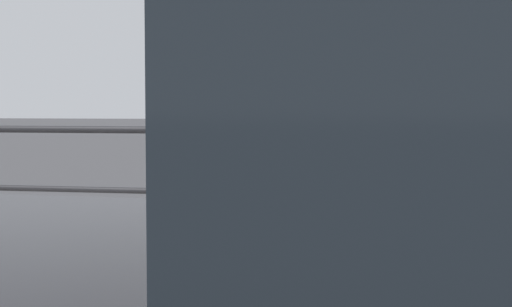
{
  "coord_description": "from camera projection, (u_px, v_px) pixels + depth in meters",
  "views": [
    {
      "loc": [
        0.23,
        -3.31,
        1.48
      ],
      "look_at": [
        -0.47,
        0.33,
        1.26
      ],
      "focal_mm": 56.05,
      "sensor_mm": 36.0,
      "label": 1
    }
  ],
  "objects": [
    {
      "name": "background_railing",
      "position": [
        379.0,
        171.0,
        6.29
      ],
      "size": [
        24.06,
        0.06,
        1.16
      ],
      "color": "black",
      "rests_on": "sidewalk_curb"
    },
    {
      "name": "parking_meter",
      "position": [
        313.0,
        173.0,
        3.71
      ],
      "size": [
        0.17,
        0.18,
        1.42
      ],
      "rotation": [
        0.0,
        0.0,
        3.11
      ],
      "color": "slate",
      "rests_on": "sidewalk_curb"
    },
    {
      "name": "pedestrian_at_meter",
      "position": [
        226.0,
        168.0,
        4.0
      ],
      "size": [
        0.76,
        0.58,
        1.77
      ],
      "rotation": [
        0.0,
        0.0,
        -0.31
      ],
      "color": "black",
      "rests_on": "sidewalk_curb"
    }
  ]
}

